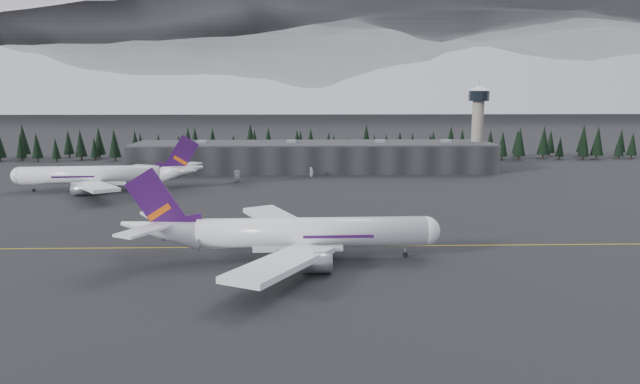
{
  "coord_description": "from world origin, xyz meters",
  "views": [
    {
      "loc": [
        -4.23,
        -131.04,
        36.42
      ],
      "look_at": [
        0.0,
        20.0,
        9.0
      ],
      "focal_mm": 32.0,
      "sensor_mm": 36.0,
      "label": 1
    }
  ],
  "objects_px": {
    "jet_parked": "(108,175)",
    "gse_vehicle_a": "(237,180)",
    "gse_vehicle_b": "(312,175)",
    "terminal": "(313,156)",
    "control_tower": "(478,118)",
    "jet_main": "(284,233)"
  },
  "relations": [
    {
      "from": "jet_main",
      "to": "gse_vehicle_b",
      "type": "height_order",
      "value": "jet_main"
    },
    {
      "from": "control_tower",
      "to": "gse_vehicle_a",
      "type": "bearing_deg",
      "value": -161.31
    },
    {
      "from": "jet_main",
      "to": "gse_vehicle_a",
      "type": "bearing_deg",
      "value": 100.72
    },
    {
      "from": "jet_main",
      "to": "jet_parked",
      "type": "relative_size",
      "value": 1.01
    },
    {
      "from": "control_tower",
      "to": "jet_main",
      "type": "distance_m",
      "value": 163.7
    },
    {
      "from": "gse_vehicle_b",
      "to": "control_tower",
      "type": "bearing_deg",
      "value": 88.55
    },
    {
      "from": "gse_vehicle_a",
      "to": "jet_parked",
      "type": "bearing_deg",
      "value": -176.35
    },
    {
      "from": "control_tower",
      "to": "gse_vehicle_b",
      "type": "distance_m",
      "value": 82.39
    },
    {
      "from": "terminal",
      "to": "control_tower",
      "type": "bearing_deg",
      "value": 2.29
    },
    {
      "from": "gse_vehicle_a",
      "to": "terminal",
      "type": "bearing_deg",
      "value": 29.7
    },
    {
      "from": "control_tower",
      "to": "gse_vehicle_b",
      "type": "xyz_separation_m",
      "value": [
        -76.05,
        -22.12,
        -22.71
      ]
    },
    {
      "from": "control_tower",
      "to": "gse_vehicle_a",
      "type": "distance_m",
      "value": 113.95
    },
    {
      "from": "gse_vehicle_a",
      "to": "gse_vehicle_b",
      "type": "height_order",
      "value": "gse_vehicle_b"
    },
    {
      "from": "jet_parked",
      "to": "gse_vehicle_a",
      "type": "bearing_deg",
      "value": -163.44
    },
    {
      "from": "jet_main",
      "to": "gse_vehicle_a",
      "type": "xyz_separation_m",
      "value": [
        -22.21,
        103.87,
        -5.04
      ]
    },
    {
      "from": "jet_parked",
      "to": "control_tower",
      "type": "bearing_deg",
      "value": -164.9
    },
    {
      "from": "jet_parked",
      "to": "terminal",
      "type": "bearing_deg",
      "value": -150.82
    },
    {
      "from": "control_tower",
      "to": "jet_parked",
      "type": "height_order",
      "value": "control_tower"
    },
    {
      "from": "terminal",
      "to": "gse_vehicle_b",
      "type": "xyz_separation_m",
      "value": [
        -1.05,
        -19.12,
        -5.6
      ]
    },
    {
      "from": "terminal",
      "to": "gse_vehicle_a",
      "type": "bearing_deg",
      "value": -133.18
    },
    {
      "from": "jet_parked",
      "to": "gse_vehicle_a",
      "type": "relative_size",
      "value": 13.82
    },
    {
      "from": "control_tower",
      "to": "terminal",
      "type": "bearing_deg",
      "value": -177.71
    }
  ]
}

